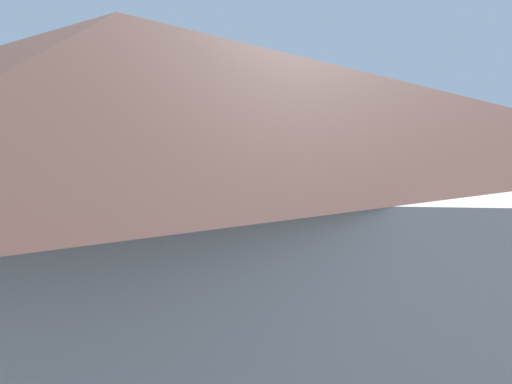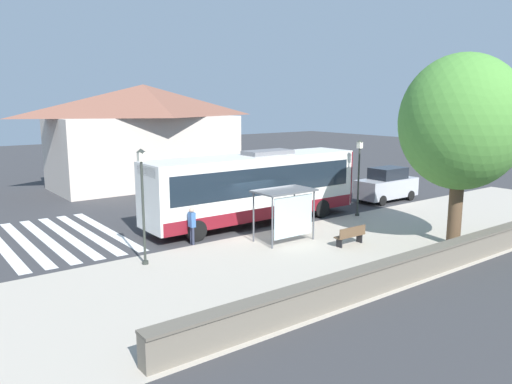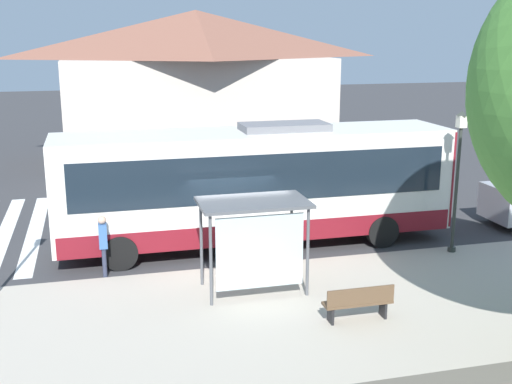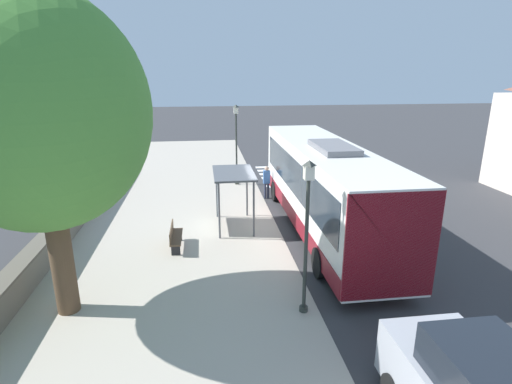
{
  "view_description": "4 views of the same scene",
  "coord_description": "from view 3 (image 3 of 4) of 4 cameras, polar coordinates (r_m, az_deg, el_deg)",
  "views": [
    {
      "loc": [
        22.2,
        0.92,
        5.92
      ],
      "look_at": [
        -0.56,
        -0.35,
        1.01
      ],
      "focal_mm": 24.0,
      "sensor_mm": 36.0,
      "label": 1
    },
    {
      "loc": [
        -18.88,
        14.37,
        6.38
      ],
      "look_at": [
        -0.84,
        0.81,
        2.25
      ],
      "focal_mm": 35.0,
      "sensor_mm": 36.0,
      "label": 2
    },
    {
      "loc": [
        -16.86,
        3.74,
        6.52
      ],
      "look_at": [
        0.46,
        -0.71,
        2.04
      ],
      "focal_mm": 45.0,
      "sensor_mm": 36.0,
      "label": 3
    },
    {
      "loc": [
        -3.01,
        -16.02,
        6.44
      ],
      "look_at": [
        -0.84,
        0.31,
        1.4
      ],
      "focal_mm": 28.0,
      "sensor_mm": 36.0,
      "label": 4
    }
  ],
  "objects": [
    {
      "name": "ground_plane",
      "position": [
        18.46,
        -1.78,
        -6.62
      ],
      "size": [
        120.0,
        120.0,
        0.0
      ],
      "primitive_type": "plane",
      "color": "#353538",
      "rests_on": "ground"
    },
    {
      "name": "sidewalk_plaza",
      "position": [
        14.46,
        2.23,
        -12.69
      ],
      "size": [
        9.0,
        44.0,
        0.02
      ],
      "color": "#ADA393",
      "rests_on": "ground"
    },
    {
      "name": "background_building",
      "position": [
        33.78,
        -5.26,
        9.57
      ],
      "size": [
        6.85,
        13.98,
        7.59
      ],
      "color": "beige",
      "rests_on": "ground"
    },
    {
      "name": "bus",
      "position": [
        19.76,
        0.01,
        0.75
      ],
      "size": [
        2.7,
        12.11,
        3.81
      ],
      "color": "silver",
      "rests_on": "ground"
    },
    {
      "name": "bus_shelter",
      "position": [
        16.02,
        -0.11,
        -2.35
      ],
      "size": [
        1.67,
        2.76,
        2.4
      ],
      "color": "#515459",
      "rests_on": "ground"
    },
    {
      "name": "pedestrian",
      "position": [
        17.89,
        -13.43,
        -4.25
      ],
      "size": [
        0.34,
        0.23,
        1.72
      ],
      "color": "#2D3347",
      "rests_on": "ground"
    },
    {
      "name": "bench",
      "position": [
        15.13,
        9.1,
        -9.66
      ],
      "size": [
        0.4,
        1.63,
        0.88
      ],
      "color": "brown",
      "rests_on": "ground"
    },
    {
      "name": "street_lamp_near",
      "position": [
        19.83,
        17.5,
        1.88
      ],
      "size": [
        0.28,
        0.28,
        4.31
      ],
      "color": "#2D332D",
      "rests_on": "ground"
    }
  ]
}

